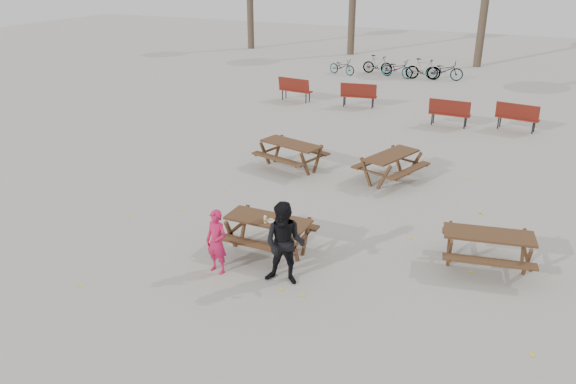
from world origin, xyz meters
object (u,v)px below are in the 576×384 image
at_px(main_picnic_table, 268,226).
at_px(picnic_table_north, 291,156).
at_px(food_tray, 271,221).
at_px(child, 217,242).
at_px(adult, 285,244).
at_px(picnic_table_far, 391,167).
at_px(picnic_table_east, 487,250).
at_px(soda_bottle, 265,220).

xyz_separation_m(main_picnic_table, picnic_table_north, (-1.70, 4.85, -0.19)).
xyz_separation_m(food_tray, child, (-0.67, -1.07, -0.12)).
xyz_separation_m(adult, picnic_table_far, (0.40, 6.14, -0.45)).
xyz_separation_m(main_picnic_table, adult, (0.86, -0.99, 0.26)).
relative_size(child, picnic_table_far, 0.74).
bearing_deg(adult, picnic_table_far, 76.79).
height_order(main_picnic_table, child, child).
xyz_separation_m(child, picnic_table_east, (4.87, 2.48, -0.29)).
xyz_separation_m(child, picnic_table_north, (-1.16, 6.04, -0.28)).
relative_size(main_picnic_table, adult, 1.07).
bearing_deg(food_tray, child, -122.19).
relative_size(picnic_table_east, picnic_table_north, 0.96).
xyz_separation_m(soda_bottle, picnic_table_far, (1.22, 5.37, -0.46)).
bearing_deg(main_picnic_table, soda_bottle, -78.56).
relative_size(adult, picnic_table_east, 0.96).
height_order(soda_bottle, picnic_table_east, soda_bottle).
xyz_separation_m(main_picnic_table, picnic_table_east, (4.33, 1.29, -0.21)).
height_order(picnic_table_north, picnic_table_far, picnic_table_north).
bearing_deg(main_picnic_table, child, -114.32).
bearing_deg(child, picnic_table_east, 34.33).
bearing_deg(adult, main_picnic_table, 121.67).
distance_m(picnic_table_east, picnic_table_north, 7.01).
bearing_deg(picnic_table_east, main_picnic_table, -174.46).
bearing_deg(picnic_table_north, picnic_table_far, 20.39).
bearing_deg(picnic_table_east, adult, -157.80).
xyz_separation_m(food_tray, picnic_table_north, (-1.83, 4.98, -0.40)).
bearing_deg(adult, food_tray, 120.78).
bearing_deg(picnic_table_east, picnic_table_north, 138.42).
bearing_deg(soda_bottle, child, -120.77).
xyz_separation_m(child, adult, (1.40, 0.21, 0.17)).
height_order(child, adult, adult).
bearing_deg(adult, soda_bottle, 127.20).
height_order(adult, picnic_table_east, adult).
bearing_deg(picnic_table_far, picnic_table_north, 114.90).
xyz_separation_m(picnic_table_north, picnic_table_far, (2.96, 0.30, -0.01)).
xyz_separation_m(food_tray, adult, (0.73, -0.86, 0.05)).
bearing_deg(food_tray, picnic_table_east, 18.57).
xyz_separation_m(soda_bottle, picnic_table_north, (-1.74, 5.07, -0.45)).
bearing_deg(food_tray, adult, -49.76).
xyz_separation_m(main_picnic_table, picnic_table_far, (1.26, 5.15, -0.20)).
distance_m(soda_bottle, picnic_table_far, 5.52).
distance_m(main_picnic_table, child, 1.31).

